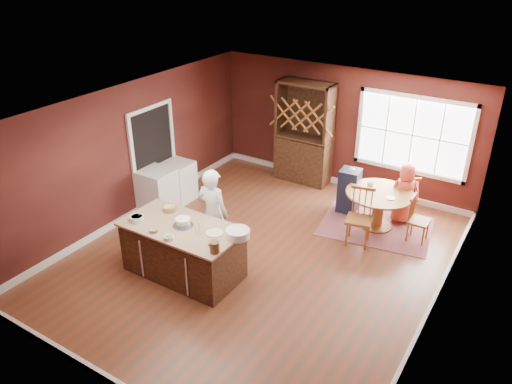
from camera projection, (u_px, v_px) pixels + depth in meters
room_shell at (261, 188)px, 8.32m from camera, size 7.00×7.00×7.00m
window at (413, 135)px, 10.16m from camera, size 2.36×0.10×1.66m
doorway at (154, 157)px, 10.33m from camera, size 0.08×1.26×2.13m
kitchen_island at (183, 251)px, 8.28m from camera, size 1.99×1.04×0.92m
dining_table at (379, 202)px, 9.60m from camera, size 1.30×1.30×0.75m
baker at (213, 214)px, 8.60m from camera, size 0.62×0.42×1.67m
layer_cake at (183, 222)px, 8.04m from camera, size 0.34×0.34×0.14m
bowl_blue at (137, 218)px, 8.20m from camera, size 0.23×0.23×0.09m
bowl_yellow at (170, 208)px, 8.50m from camera, size 0.24×0.24×0.09m
bowl_pink at (153, 231)px, 7.89m from camera, size 0.14×0.14×0.05m
bowl_olive at (169, 238)px, 7.70m from camera, size 0.16×0.16×0.06m
drinking_glass at (197, 228)px, 7.84m from camera, size 0.08×0.08×0.17m
dinner_plate at (214, 233)px, 7.85m from camera, size 0.27×0.27×0.02m
white_tub at (238, 233)px, 7.74m from camera, size 0.38×0.38×0.13m
stoneware_crock at (215, 247)px, 7.35m from camera, size 0.15×0.15×0.18m
toy_figurine at (210, 244)px, 7.52m from camera, size 0.04×0.04×0.07m
rug at (376, 226)px, 9.84m from camera, size 2.30×1.91×0.01m
chair_east at (419, 219)px, 9.19m from camera, size 0.37×0.39×0.91m
chair_south at (359, 217)px, 9.06m from camera, size 0.54×0.52×1.09m
chair_north at (406, 195)px, 10.02m from camera, size 0.54×0.54×0.94m
seated_woman at (405, 193)px, 9.76m from camera, size 0.72×0.63×1.24m
high_chair at (349, 190)px, 10.20m from camera, size 0.42×0.42×0.97m
toddler at (351, 174)px, 10.10m from camera, size 0.18×0.14×0.26m
table_plate at (390, 198)px, 9.29m from camera, size 0.18×0.18×0.01m
table_cup at (370, 185)px, 9.69m from camera, size 0.13×0.13×0.10m
hutch at (304, 133)px, 11.23m from camera, size 1.27×0.53×2.33m
washer at (158, 191)px, 10.19m from camera, size 0.64×0.62×0.92m
dryer at (178, 181)px, 10.68m from camera, size 0.60×0.58×0.87m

